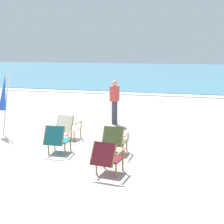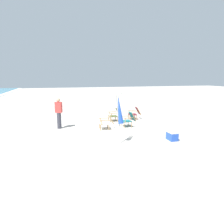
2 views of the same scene
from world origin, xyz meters
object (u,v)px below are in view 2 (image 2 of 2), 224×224
(beach_chair_far_center, at_px, (107,121))
(person_near_chairs, at_px, (59,113))
(beach_chair_back_left, at_px, (135,113))
(umbrella_furled_blue, at_px, (119,110))
(beach_chair_mid_center, at_px, (129,119))
(cooler_box, at_px, (172,136))
(beach_chair_front_left, at_px, (116,114))

(beach_chair_far_center, xyz_separation_m, person_near_chairs, (0.84, 2.42, 0.41))
(beach_chair_back_left, distance_m, beach_chair_far_center, 3.02)
(umbrella_furled_blue, bearing_deg, beach_chair_mid_center, -28.70)
(beach_chair_mid_center, relative_size, cooler_box, 1.62)
(beach_chair_mid_center, relative_size, umbrella_furled_blue, 0.38)
(person_near_chairs, bearing_deg, beach_chair_front_left, -75.20)
(beach_chair_mid_center, distance_m, umbrella_furled_blue, 2.93)
(beach_chair_back_left, relative_size, cooler_box, 1.67)
(beach_chair_front_left, bearing_deg, person_near_chairs, 104.80)
(beach_chair_front_left, bearing_deg, beach_chair_far_center, 150.88)
(beach_chair_far_center, height_order, beach_chair_mid_center, same)
(umbrella_furled_blue, bearing_deg, beach_chair_back_left, -29.94)
(beach_chair_far_center, xyz_separation_m, beach_chair_front_left, (1.74, -0.97, -0.00))
(beach_chair_back_left, bearing_deg, person_near_chairs, 102.68)
(cooler_box, bearing_deg, beach_chair_far_center, 42.23)
(beach_chair_far_center, height_order, umbrella_furled_blue, umbrella_furled_blue)
(beach_chair_mid_center, bearing_deg, beach_chair_front_left, 12.50)
(beach_chair_mid_center, bearing_deg, beach_chair_far_center, 100.39)
(beach_chair_back_left, relative_size, umbrella_furled_blue, 0.39)
(beach_chair_front_left, distance_m, umbrella_furled_blue, 4.17)
(person_near_chairs, height_order, cooler_box, person_near_chairs)
(beach_chair_back_left, distance_m, beach_chair_mid_center, 1.97)
(person_near_chairs, relative_size, cooler_box, 3.33)
(person_near_chairs, bearing_deg, cooler_box, -125.53)
(beach_chair_far_center, height_order, beach_chair_front_left, beach_chair_far_center)
(beach_chair_far_center, distance_m, cooler_box, 3.40)
(beach_chair_far_center, xyz_separation_m, umbrella_furled_blue, (-2.19, 0.03, 0.95))
(person_near_chairs, bearing_deg, umbrella_furled_blue, -141.78)
(beach_chair_far_center, bearing_deg, beach_chair_mid_center, -79.61)
(beach_chair_front_left, height_order, cooler_box, beach_chair_front_left)
(beach_chair_far_center, relative_size, umbrella_furled_blue, 0.38)
(beach_chair_mid_center, height_order, beach_chair_front_left, beach_chair_mid_center)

